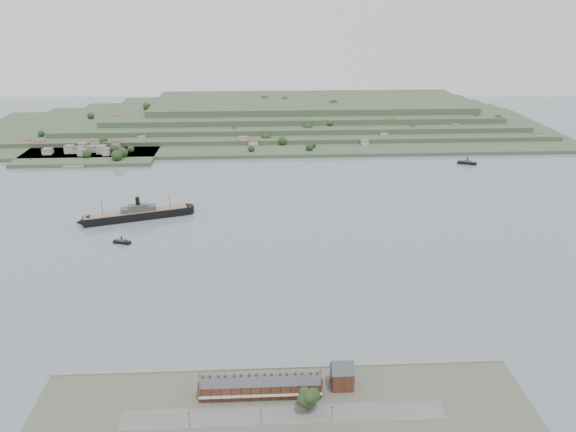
{
  "coord_description": "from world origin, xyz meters",
  "views": [
    {
      "loc": [
        -8.37,
        -375.18,
        171.61
      ],
      "look_at": [
        12.63,
        30.0,
        10.15
      ],
      "focal_mm": 35.0,
      "sensor_mm": 36.0,
      "label": 1
    }
  ],
  "objects_px": {
    "terrace_row": "(261,386)",
    "fig_tree": "(308,398)",
    "gabled_building": "(342,375)",
    "tugboat": "(122,242)",
    "steamship": "(134,215)"
  },
  "relations": [
    {
      "from": "gabled_building",
      "to": "steamship",
      "type": "height_order",
      "value": "steamship"
    },
    {
      "from": "tugboat",
      "to": "terrace_row",
      "type": "bearing_deg",
      "value": -60.01
    },
    {
      "from": "gabled_building",
      "to": "tugboat",
      "type": "distance_m",
      "value": 220.18
    },
    {
      "from": "gabled_building",
      "to": "fig_tree",
      "type": "relative_size",
      "value": 1.21
    },
    {
      "from": "tugboat",
      "to": "gabled_building",
      "type": "bearing_deg",
      "value": -50.99
    },
    {
      "from": "fig_tree",
      "to": "tugboat",
      "type": "bearing_deg",
      "value": 123.0
    },
    {
      "from": "terrace_row",
      "to": "fig_tree",
      "type": "height_order",
      "value": "fig_tree"
    },
    {
      "from": "tugboat",
      "to": "fig_tree",
      "type": "xyz_separation_m",
      "value": [
        121.58,
        -187.23,
        7.65
      ]
    },
    {
      "from": "terrace_row",
      "to": "gabled_building",
      "type": "xyz_separation_m",
      "value": [
        37.5,
        4.02,
        1.34
      ]
    },
    {
      "from": "terrace_row",
      "to": "steamship",
      "type": "height_order",
      "value": "steamship"
    },
    {
      "from": "steamship",
      "to": "gabled_building",
      "type": "bearing_deg",
      "value": -57.48
    },
    {
      "from": "steamship",
      "to": "tugboat",
      "type": "relative_size",
      "value": 6.69
    },
    {
      "from": "gabled_building",
      "to": "fig_tree",
      "type": "bearing_deg",
      "value": -136.25
    },
    {
      "from": "terrace_row",
      "to": "tugboat",
      "type": "height_order",
      "value": "terrace_row"
    },
    {
      "from": "gabled_building",
      "to": "fig_tree",
      "type": "distance_m",
      "value": 23.47
    }
  ]
}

